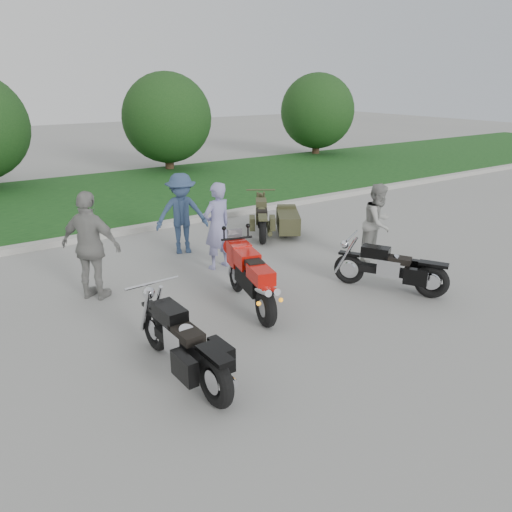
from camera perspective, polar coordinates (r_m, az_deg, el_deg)
ground at (r=8.38m, az=4.52°, el=-6.64°), size 80.00×80.00×0.00m
curb at (r=13.25m, az=-11.83°, el=3.32°), size 60.00×0.30×0.15m
grass_strip at (r=17.06m, az=-17.31°, el=6.45°), size 60.00×8.00×0.14m
tree_mid_right at (r=21.27m, az=-10.15°, el=15.27°), size 3.60×3.60×4.00m
tree_far_right at (r=25.62m, az=7.01°, el=16.11°), size 3.60×3.60×4.00m
sportbike_red at (r=8.33m, az=-0.60°, el=-2.35°), size 0.71×2.07×0.99m
cruiser_left at (r=6.56m, az=-8.02°, el=-10.28°), size 0.42×2.30×0.88m
cruiser_right at (r=9.42m, az=15.51°, el=-1.55°), size 1.16×1.89×0.81m
cruiser_sidecar at (r=12.38m, az=2.43°, el=4.09°), size 1.70×2.01×0.83m
person_stripe at (r=10.11m, az=-4.45°, el=3.44°), size 0.71×0.53×1.79m
person_grey at (r=10.84m, az=13.76°, el=3.71°), size 0.95×0.83×1.67m
person_denim at (r=11.12m, az=-8.49°, el=4.80°), size 1.31×0.99×1.79m
person_back at (r=9.07m, az=-18.33°, el=1.06°), size 1.08×1.17×1.93m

